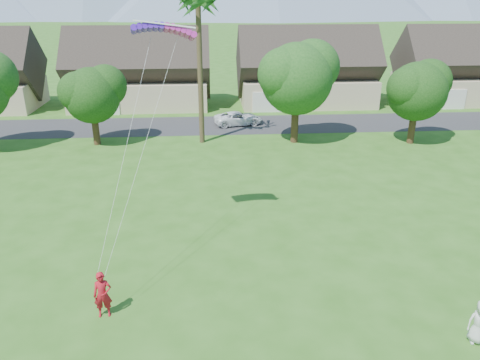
{
  "coord_description": "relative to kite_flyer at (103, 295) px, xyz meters",
  "views": [
    {
      "loc": [
        -1.46,
        -10.72,
        12.16
      ],
      "look_at": [
        0.0,
        10.0,
        3.8
      ],
      "focal_mm": 35.0,
      "sensor_mm": 36.0,
      "label": 1
    }
  ],
  "objects": [
    {
      "name": "street",
      "position": [
        5.82,
        28.85,
        -0.99
      ],
      "size": [
        90.0,
        7.0,
        0.01
      ],
      "primitive_type": "cube",
      "color": "#2D2D30",
      "rests_on": "ground"
    },
    {
      "name": "kite_flyer",
      "position": [
        0.0,
        0.0,
        0.0
      ],
      "size": [
        0.78,
        0.56,
        1.99
      ],
      "primitive_type": "imported",
      "rotation": [
        0.0,
        0.0,
        0.13
      ],
      "color": "#AE131F",
      "rests_on": "ground"
    },
    {
      "name": "watcher",
      "position": [
        14.16,
        -2.54,
        -0.1
      ],
      "size": [
        0.97,
        0.74,
        1.78
      ],
      "primitive_type": "imported",
      "rotation": [
        0.0,
        0.0,
        -0.22
      ],
      "color": "silver",
      "rests_on": "ground"
    },
    {
      "name": "parked_car",
      "position": [
        7.33,
        28.85,
        -0.34
      ],
      "size": [
        5.01,
        3.05,
        1.3
      ],
      "primitive_type": "imported",
      "rotation": [
        0.0,
        0.0,
        1.77
      ],
      "color": "white",
      "rests_on": "ground"
    },
    {
      "name": "houses_row",
      "position": [
        6.32,
        37.84,
        2.45
      ],
      "size": [
        72.75,
        8.19,
        8.86
      ],
      "color": "beige",
      "rests_on": "ground"
    },
    {
      "name": "tree_row",
      "position": [
        4.68,
        22.77,
        3.9
      ],
      "size": [
        62.27,
        6.67,
        8.45
      ],
      "color": "#47301C",
      "rests_on": "ground"
    },
    {
      "name": "parafoil_kite",
      "position": [
        2.5,
        6.35,
        9.7
      ],
      "size": [
        2.96,
        1.17,
        0.5
      ],
      "rotation": [
        0.0,
        0.0,
        0.13
      ],
      "color": "#551BD0",
      "rests_on": "ground"
    }
  ]
}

